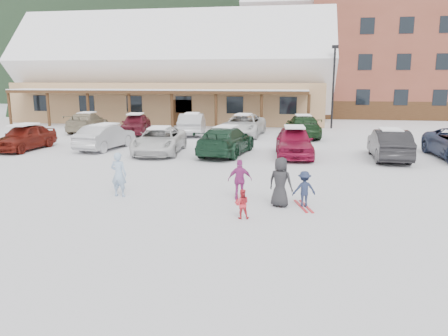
% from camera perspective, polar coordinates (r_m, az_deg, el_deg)
% --- Properties ---
extents(ground, '(160.00, 160.00, 0.00)m').
position_cam_1_polar(ground, '(14.18, -1.86, -4.73)').
color(ground, silver).
rests_on(ground, ground).
extents(forested_hillside, '(300.00, 70.00, 38.00)m').
position_cam_1_polar(forested_hillside, '(99.51, 8.21, 20.21)').
color(forested_hillside, black).
rests_on(forested_hillside, ground).
extents(day_lodge, '(29.12, 12.50, 10.38)m').
position_cam_1_polar(day_lodge, '(42.91, -6.55, 11.51)').
color(day_lodge, tan).
rests_on(day_lodge, ground).
extents(alpine_hotel, '(31.48, 14.01, 21.48)m').
position_cam_1_polar(alpine_hotel, '(52.84, 22.92, 15.80)').
color(alpine_hotel, brown).
rests_on(alpine_hotel, ground).
extents(lamp_post, '(0.50, 0.25, 6.54)m').
position_cam_1_polar(lamp_post, '(36.41, 14.11, 10.80)').
color(lamp_post, black).
rests_on(lamp_post, ground).
extents(conifer_0, '(4.40, 4.40, 10.20)m').
position_cam_1_polar(conifer_0, '(51.98, -24.74, 12.48)').
color(conifer_0, black).
rests_on(conifer_0, ground).
extents(conifer_2, '(5.28, 5.28, 12.24)m').
position_cam_1_polar(conifer_2, '(64.32, -21.80, 13.37)').
color(conifer_2, black).
rests_on(conifer_2, ground).
extents(conifer_3, '(3.96, 3.96, 9.18)m').
position_cam_1_polar(conifer_3, '(57.45, 12.99, 12.48)').
color(conifer_3, black).
rests_on(conifer_3, ground).
extents(adult_skier, '(0.59, 0.41, 1.54)m').
position_cam_1_polar(adult_skier, '(15.33, -13.59, -0.82)').
color(adult_skier, '#94B1D3').
rests_on(adult_skier, ground).
extents(toddler_red, '(0.47, 0.39, 0.87)m').
position_cam_1_polar(toddler_red, '(12.65, 2.36, -4.70)').
color(toddler_red, red).
rests_on(toddler_red, ground).
extents(child_navy, '(0.83, 0.61, 1.15)m').
position_cam_1_polar(child_navy, '(13.97, 10.43, -2.72)').
color(child_navy, '#1E2844').
rests_on(child_navy, ground).
extents(skis_child_navy, '(0.57, 1.40, 0.03)m').
position_cam_1_polar(skis_child_navy, '(14.11, 10.34, -4.93)').
color(skis_child_navy, red).
rests_on(skis_child_navy, ground).
extents(child_magenta, '(0.85, 0.46, 1.37)m').
position_cam_1_polar(child_magenta, '(14.51, 2.09, -1.54)').
color(child_magenta, '#A23082').
rests_on(child_magenta, ground).
extents(skis_child_magenta, '(0.42, 1.41, 0.03)m').
position_cam_1_polar(skis_child_magenta, '(14.68, 2.07, -4.09)').
color(skis_child_magenta, red).
rests_on(skis_child_magenta, ground).
extents(bystander_dark, '(0.90, 0.74, 1.58)m').
position_cam_1_polar(bystander_dark, '(13.84, 7.39, -1.84)').
color(bystander_dark, '#262628').
rests_on(bystander_dark, ground).
extents(parked_car_0, '(1.93, 4.34, 1.45)m').
position_cam_1_polar(parked_car_0, '(27.17, -24.58, 3.68)').
color(parked_car_0, '#60160F').
rests_on(parked_car_0, ground).
extents(parked_car_1, '(2.11, 4.50, 1.43)m').
position_cam_1_polar(parked_car_1, '(25.87, -15.24, 3.95)').
color(parked_car_1, '#A5A5A9').
rests_on(parked_car_1, ground).
extents(parked_car_2, '(2.77, 5.22, 1.40)m').
position_cam_1_polar(parked_car_2, '(23.89, -8.41, 3.59)').
color(parked_car_2, silver).
rests_on(parked_car_2, ground).
extents(parked_car_3, '(2.81, 5.41, 1.50)m').
position_cam_1_polar(parked_car_3, '(23.20, 0.27, 3.60)').
color(parked_car_3, '#163523').
rests_on(parked_car_3, ground).
extents(parked_car_4, '(2.13, 4.68, 1.56)m').
position_cam_1_polar(parked_car_4, '(22.86, 9.14, 3.41)').
color(parked_car_4, maroon).
rests_on(parked_car_4, ground).
extents(parked_car_5, '(1.73, 4.62, 1.51)m').
position_cam_1_polar(parked_car_5, '(23.31, 20.79, 2.90)').
color(parked_car_5, black).
rests_on(parked_car_5, ground).
extents(parked_car_7, '(2.69, 5.26, 1.46)m').
position_cam_1_polar(parked_car_7, '(34.76, -17.43, 5.73)').
color(parked_car_7, gray).
rests_on(parked_car_7, ground).
extents(parked_car_8, '(2.46, 4.59, 1.48)m').
position_cam_1_polar(parked_car_8, '(32.45, -11.48, 5.66)').
color(parked_car_8, maroon).
rests_on(parked_car_8, ground).
extents(parked_car_9, '(2.25, 4.86, 1.54)m').
position_cam_1_polar(parked_car_9, '(31.49, -4.18, 5.74)').
color(parked_car_9, '#AEAFB4').
rests_on(parked_car_9, ground).
extents(parked_car_10, '(2.94, 5.68, 1.53)m').
position_cam_1_polar(parked_car_10, '(30.76, 2.55, 5.61)').
color(parked_car_10, silver).
rests_on(parked_car_10, ground).
extents(parked_car_11, '(2.59, 5.40, 1.52)m').
position_cam_1_polar(parked_car_11, '(30.62, 10.27, 5.40)').
color(parked_car_11, '#173419').
rests_on(parked_car_11, ground).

